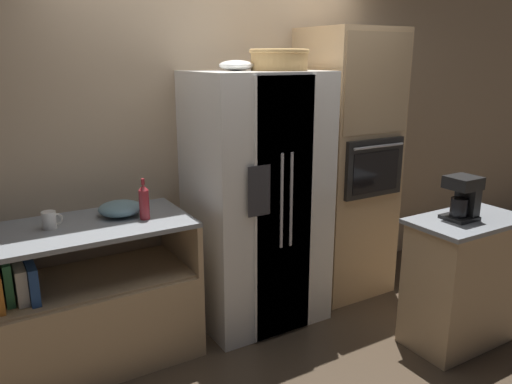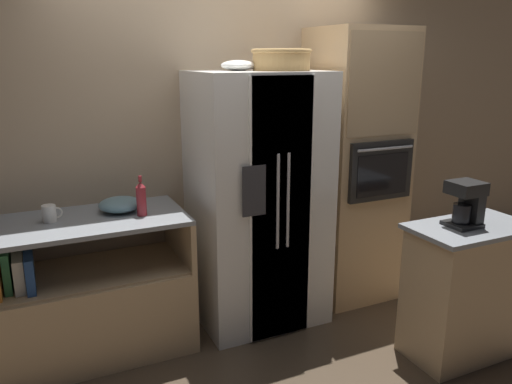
% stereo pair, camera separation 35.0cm
% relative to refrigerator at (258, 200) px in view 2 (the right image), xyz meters
% --- Properties ---
extents(ground_plane, '(20.00, 20.00, 0.00)m').
position_rel_refrigerator_xyz_m(ground_plane, '(-0.12, -0.05, -0.92)').
color(ground_plane, '#4C3D2D').
extents(wall_back, '(12.00, 0.06, 2.80)m').
position_rel_refrigerator_xyz_m(wall_back, '(-0.12, 0.40, 0.48)').
color(wall_back, tan).
rests_on(wall_back, ground_plane).
extents(counter_left, '(1.29, 0.67, 0.93)m').
position_rel_refrigerator_xyz_m(counter_left, '(-1.24, 0.03, -0.57)').
color(counter_left, tan).
rests_on(counter_left, ground_plane).
extents(refrigerator, '(0.91, 0.76, 1.84)m').
position_rel_refrigerator_xyz_m(refrigerator, '(0.00, 0.00, 0.00)').
color(refrigerator, white).
rests_on(refrigerator, ground_plane).
extents(wall_oven, '(0.67, 0.69, 2.15)m').
position_rel_refrigerator_xyz_m(wall_oven, '(0.88, 0.05, 0.16)').
color(wall_oven, tan).
rests_on(wall_oven, ground_plane).
extents(island_counter, '(0.79, 0.46, 0.90)m').
position_rel_refrigerator_xyz_m(island_counter, '(1.01, -1.03, -0.47)').
color(island_counter, tan).
rests_on(island_counter, ground_plane).
extents(wicker_basket, '(0.41, 0.41, 0.14)m').
position_rel_refrigerator_xyz_m(wicker_basket, '(0.15, -0.04, 1.00)').
color(wicker_basket, tan).
rests_on(wicker_basket, refrigerator).
extents(fruit_bowl, '(0.24, 0.24, 0.07)m').
position_rel_refrigerator_xyz_m(fruit_bowl, '(-0.12, 0.07, 0.95)').
color(fruit_bowl, white).
rests_on(fruit_bowl, refrigerator).
extents(bottle_tall, '(0.06, 0.06, 0.26)m').
position_rel_refrigerator_xyz_m(bottle_tall, '(-0.86, -0.05, 0.13)').
color(bottle_tall, maroon).
rests_on(bottle_tall, counter_left).
extents(mug, '(0.12, 0.08, 0.11)m').
position_rel_refrigerator_xyz_m(mug, '(-1.40, 0.06, 0.07)').
color(mug, silver).
rests_on(mug, counter_left).
extents(mixing_bowl, '(0.28, 0.28, 0.09)m').
position_rel_refrigerator_xyz_m(mixing_bowl, '(-0.97, 0.11, 0.06)').
color(mixing_bowl, '#668C99').
rests_on(mixing_bowl, counter_left).
extents(coffee_maker, '(0.20, 0.18, 0.29)m').
position_rel_refrigerator_xyz_m(coffee_maker, '(0.96, -1.01, 0.14)').
color(coffee_maker, black).
rests_on(coffee_maker, island_counter).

